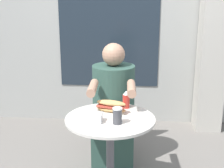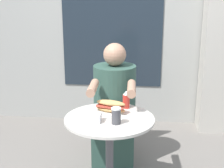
% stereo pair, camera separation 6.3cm
% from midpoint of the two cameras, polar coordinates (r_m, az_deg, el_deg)
% --- Properties ---
extents(storefront_wall, '(8.00, 0.09, 2.80)m').
position_cam_midpoint_polar(storefront_wall, '(3.84, 2.63, 13.34)').
color(storefront_wall, '#9E9E99').
rests_on(storefront_wall, ground_plane).
extents(lattice_pillar, '(0.30, 0.30, 2.40)m').
position_cam_midpoint_polar(lattice_pillar, '(3.74, 19.25, 9.37)').
color(lattice_pillar, '#B2ADA3').
rests_on(lattice_pillar, ground_plane).
extents(cafe_table, '(0.66, 0.66, 0.71)m').
position_cam_midpoint_polar(cafe_table, '(2.37, 0.31, -10.48)').
color(cafe_table, beige).
rests_on(cafe_table, ground_plane).
extents(diner_chair, '(0.39, 0.39, 0.87)m').
position_cam_midpoint_polar(diner_chair, '(3.19, 1.48, -3.30)').
color(diner_chair, '#ADA393').
rests_on(diner_chair, ground_plane).
extents(seated_diner, '(0.39, 0.69, 1.17)m').
position_cam_midpoint_polar(seated_diner, '(2.86, 1.06, -6.00)').
color(seated_diner, '#2D4C42').
rests_on(seated_diner, ground_plane).
extents(sandwich_on_plate, '(0.24, 0.19, 0.10)m').
position_cam_midpoint_polar(sandwich_on_plate, '(2.38, 0.48, -4.22)').
color(sandwich_on_plate, white).
rests_on(sandwich_on_plate, cafe_table).
extents(drink_cup, '(0.07, 0.07, 0.12)m').
position_cam_midpoint_polar(drink_cup, '(2.17, 1.60, -5.82)').
color(drink_cup, '#424247').
rests_on(drink_cup, cafe_table).
extents(napkin_box, '(0.10, 0.10, 0.06)m').
position_cam_midpoint_polar(napkin_box, '(2.22, -2.34, -6.14)').
color(napkin_box, silver).
rests_on(napkin_box, cafe_table).
extents(condiment_bottle, '(0.06, 0.06, 0.14)m').
position_cam_midpoint_polar(condiment_bottle, '(2.47, 3.35, -2.89)').
color(condiment_bottle, red).
rests_on(condiment_bottle, cafe_table).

